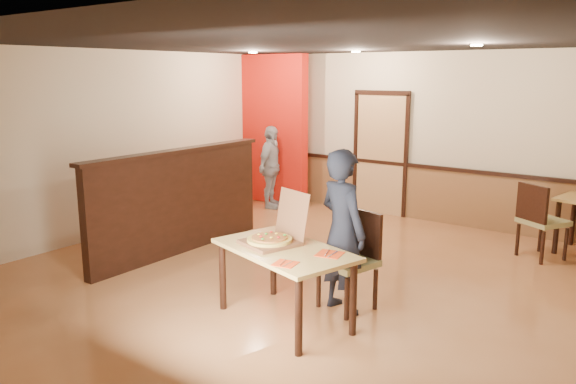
# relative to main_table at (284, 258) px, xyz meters

# --- Properties ---
(floor) EXTENTS (7.00, 7.00, 0.00)m
(floor) POSITION_rel_main_table_xyz_m (-0.51, 1.14, -0.66)
(floor) COLOR #B77647
(floor) RESTS_ON ground
(ceiling) EXTENTS (7.00, 7.00, 0.00)m
(ceiling) POSITION_rel_main_table_xyz_m (-0.51, 1.14, 2.14)
(ceiling) COLOR black
(ceiling) RESTS_ON wall_back
(wall_back) EXTENTS (7.00, 0.00, 7.00)m
(wall_back) POSITION_rel_main_table_xyz_m (-0.51, 4.64, 0.74)
(wall_back) COLOR beige
(wall_back) RESTS_ON floor
(wall_left) EXTENTS (0.00, 7.00, 7.00)m
(wall_left) POSITION_rel_main_table_xyz_m (-4.01, 1.14, 0.74)
(wall_left) COLOR beige
(wall_left) RESTS_ON floor
(wainscot_back) EXTENTS (7.00, 0.04, 0.90)m
(wainscot_back) POSITION_rel_main_table_xyz_m (-0.51, 4.61, -0.21)
(wainscot_back) COLOR brown
(wainscot_back) RESTS_ON floor
(chair_rail_back) EXTENTS (7.00, 0.06, 0.06)m
(chair_rail_back) POSITION_rel_main_table_xyz_m (-0.51, 4.59, 0.26)
(chair_rail_back) COLOR black
(chair_rail_back) RESTS_ON wall_back
(back_door) EXTENTS (0.90, 0.06, 2.10)m
(back_door) POSITION_rel_main_table_xyz_m (-1.31, 4.60, 0.39)
(back_door) COLOR tan
(back_door) RESTS_ON wall_back
(booth_partition) EXTENTS (0.20, 3.10, 1.44)m
(booth_partition) POSITION_rel_main_table_xyz_m (-2.51, 0.94, 0.08)
(booth_partition) COLOR black
(booth_partition) RESTS_ON floor
(red_accent_panel) EXTENTS (1.60, 0.20, 2.78)m
(red_accent_panel) POSITION_rel_main_table_xyz_m (-3.41, 4.14, 0.74)
(red_accent_panel) COLOR red
(red_accent_panel) RESTS_ON floor
(spot_a) EXTENTS (0.14, 0.14, 0.02)m
(spot_a) POSITION_rel_main_table_xyz_m (-2.81, 2.94, 2.12)
(spot_a) COLOR #FFECB2
(spot_a) RESTS_ON ceiling
(spot_b) EXTENTS (0.14, 0.14, 0.02)m
(spot_b) POSITION_rel_main_table_xyz_m (-1.31, 3.64, 2.12)
(spot_b) COLOR #FFECB2
(spot_b) RESTS_ON ceiling
(spot_c) EXTENTS (0.14, 0.14, 0.02)m
(spot_c) POSITION_rel_main_table_xyz_m (0.89, 2.64, 2.12)
(spot_c) COLOR #FFECB2
(spot_c) RESTS_ON ceiling
(main_table) EXTENTS (1.61, 1.19, 0.77)m
(main_table) POSITION_rel_main_table_xyz_m (0.00, 0.00, 0.00)
(main_table) COLOR tan
(main_table) RESTS_ON floor
(diner_chair) EXTENTS (0.63, 0.63, 1.03)m
(diner_chair) POSITION_rel_main_table_xyz_m (0.36, 0.72, -0.10)
(diner_chair) COLOR olive
(diner_chair) RESTS_ON floor
(side_chair_left) EXTENTS (0.69, 0.69, 1.03)m
(side_chair_left) POSITION_rel_main_table_xyz_m (1.58, 3.57, -0.10)
(side_chair_left) COLOR olive
(side_chair_left) RESTS_ON floor
(diner) EXTENTS (0.73, 0.61, 1.72)m
(diner) POSITION_rel_main_table_xyz_m (0.32, 0.57, 0.20)
(diner) COLOR black
(diner) RESTS_ON floor
(passerby) EXTENTS (0.59, 0.96, 1.52)m
(passerby) POSITION_rel_main_table_xyz_m (-3.11, 3.77, 0.10)
(passerby) COLOR #9B9DA3
(passerby) RESTS_ON floor
(pizza_box) EXTENTS (0.63, 0.69, 0.51)m
(pizza_box) POSITION_rel_main_table_xyz_m (-0.17, 0.05, 0.17)
(pizza_box) COLOR brown
(pizza_box) RESTS_ON main_table
(pizza) EXTENTS (0.55, 0.55, 0.03)m
(pizza) POSITION_rel_main_table_xyz_m (-0.19, 0.00, 0.16)
(pizza) COLOR gold
(pizza) RESTS_ON pizza_box
(napkin_near) EXTENTS (0.23, 0.23, 0.01)m
(napkin_near) POSITION_rel_main_table_xyz_m (0.29, -0.37, 0.11)
(napkin_near) COLOR #EA3C10
(napkin_near) RESTS_ON main_table
(napkin_far) EXTENTS (0.27, 0.27, 0.01)m
(napkin_far) POSITION_rel_main_table_xyz_m (0.46, 0.10, 0.11)
(napkin_far) COLOR #EA3C10
(napkin_far) RESTS_ON main_table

